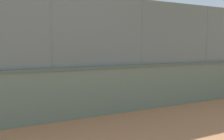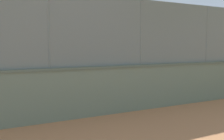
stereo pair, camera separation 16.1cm
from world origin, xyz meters
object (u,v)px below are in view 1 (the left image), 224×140
player_near_wall_returning (124,65)px  sports_ball (63,89)px  courtside_bench (97,95)px  player_foreground_swinging (32,74)px

player_near_wall_returning → sports_ball: 7.58m
sports_ball → player_near_wall_returning: bearing=-146.3°
player_near_wall_returning → courtside_bench: bearing=53.7°
player_foreground_swinging → courtside_bench: (-1.55, 5.03, -0.40)m
player_foreground_swinging → sports_ball: player_foreground_swinging is taller
player_foreground_swinging → player_near_wall_returning: 8.40m
player_near_wall_returning → sports_ball: (6.27, 4.18, -0.81)m
player_near_wall_returning → sports_ball: player_near_wall_returning is taller
player_foreground_swinging → sports_ball: bearing=149.7°
courtside_bench → player_near_wall_returning: bearing=-126.3°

